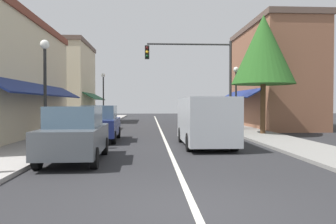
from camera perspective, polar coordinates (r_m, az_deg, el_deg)
ground_plane at (r=23.88m, az=-1.30°, el=-3.04°), size 80.00×80.00×0.00m
sidewalk_left at (r=24.32m, az=-14.39°, el=-2.86°), size 2.60×56.00×0.12m
sidewalk_right at (r=24.67m, az=11.58°, el=-2.79°), size 2.60×56.00×0.12m
lane_center_stripe at (r=23.88m, az=-1.30°, el=-3.04°), size 0.14×52.00×0.01m
storefront_right_block at (r=27.62m, az=17.37°, el=5.77°), size 5.46×10.20×7.96m
storefront_far_left at (r=34.89m, az=-17.24°, el=4.76°), size 6.15×8.20×7.86m
parked_car_nearest_left at (r=11.17m, az=-15.52°, el=-3.64°), size 1.86×4.14×1.77m
parked_car_second_left at (r=16.92m, az=-11.48°, el=-1.92°), size 1.84×4.13×1.77m
van_in_lane at (r=14.68m, az=6.32°, el=-1.35°), size 2.03×5.19×2.12m
traffic_signal_mast_arm at (r=23.19m, az=5.74°, el=7.33°), size 5.97×0.50×6.17m
street_lamp_left_near at (r=13.97m, az=-20.19°, el=5.89°), size 0.36×0.36×4.34m
street_lamp_right_mid at (r=22.79m, az=11.49°, el=4.13°), size 0.36×0.36×4.31m
street_lamp_left_far at (r=30.90m, az=-10.94°, el=3.75°), size 0.36×0.36×4.63m
tree_right_near at (r=20.55m, az=15.91°, el=10.13°), size 3.67×3.67×7.02m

